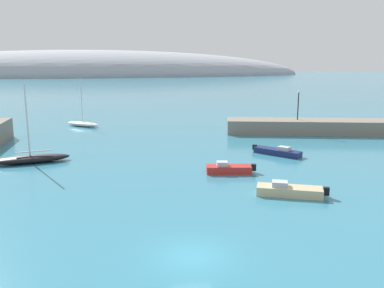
{
  "coord_description": "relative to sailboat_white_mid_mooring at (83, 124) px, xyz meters",
  "views": [
    {
      "loc": [
        -3.47,
        -20.27,
        10.54
      ],
      "look_at": [
        3.4,
        20.3,
        1.92
      ],
      "focal_mm": 38.32,
      "sensor_mm": 36.0,
      "label": 1
    }
  ],
  "objects": [
    {
      "name": "water",
      "position": [
        9.82,
        -45.74,
        -0.42
      ],
      "size": [
        600.0,
        600.0,
        0.0
      ],
      "primitive_type": "plane",
      "color": "teal",
      "rests_on": "ground"
    },
    {
      "name": "breakwater_rocks",
      "position": [
        32.98,
        -11.85,
        0.56
      ],
      "size": [
        24.65,
        9.91,
        1.96
      ],
      "primitive_type": "cube",
      "rotation": [
        0.0,
        0.0,
        -0.23
      ],
      "color": "gray",
      "rests_on": "ground"
    },
    {
      "name": "distant_ridge",
      "position": [
        -17.38,
        206.01,
        -0.42
      ],
      "size": [
        283.8,
        84.22,
        31.72
      ],
      "primitive_type": "ellipsoid",
      "color": "#999EA8",
      "rests_on": "ground"
    },
    {
      "name": "sailboat_white_mid_mooring",
      "position": [
        0.0,
        0.0,
        0.0
      ],
      "size": [
        5.9,
        4.96,
        7.41
      ],
      "rotation": [
        0.0,
        0.0,
        2.5
      ],
      "color": "white",
      "rests_on": "water"
    },
    {
      "name": "sailboat_black_outer_mooring",
      "position": [
        -3.23,
        -22.95,
        0.04
      ],
      "size": [
        8.07,
        3.65,
        8.05
      ],
      "rotation": [
        0.0,
        0.0,
        3.36
      ],
      "color": "black",
      "rests_on": "water"
    },
    {
      "name": "motorboat_red_foreground",
      "position": [
        15.94,
        -30.03,
        -0.03
      ],
      "size": [
        4.72,
        2.06,
        1.1
      ],
      "rotation": [
        0.0,
        0.0,
        3.0
      ],
      "color": "red",
      "rests_on": "water"
    },
    {
      "name": "motorboat_sand_alongside_breakwater",
      "position": [
        18.99,
        -37.06,
        -0.03
      ],
      "size": [
        5.48,
        3.33,
        1.1
      ],
      "rotation": [
        0.0,
        0.0,
        2.76
      ],
      "color": "#C6B284",
      "rests_on": "water"
    },
    {
      "name": "motorboat_navy_outer",
      "position": [
        23.18,
        -23.78,
        -0.06
      ],
      "size": [
        4.57,
        4.92,
        1.04
      ],
      "rotation": [
        0.0,
        0.0,
        5.43
      ],
      "color": "navy",
      "rests_on": "water"
    },
    {
      "name": "harbor_lamp_post",
      "position": [
        30.9,
        -11.38,
        4.1
      ],
      "size": [
        0.36,
        0.36,
        4.12
      ],
      "color": "black",
      "rests_on": "breakwater_rocks"
    }
  ]
}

